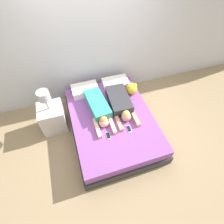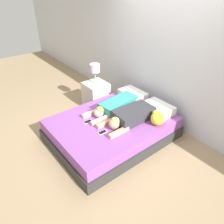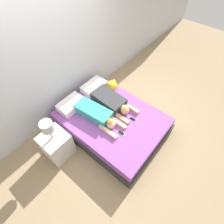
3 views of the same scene
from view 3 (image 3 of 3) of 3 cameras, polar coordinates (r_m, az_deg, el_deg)
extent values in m
plane|color=#9E8460|center=(3.89, 0.00, -5.09)|extent=(12.00, 12.00, 0.00)
cube|color=silver|center=(3.62, -15.58, 17.14)|extent=(12.00, 0.06, 2.60)
cube|color=#2D2D2D|center=(3.81, 0.00, -4.25)|extent=(1.60, 2.12, 0.20)
cube|color=#8C4C9E|center=(3.64, 0.00, -2.46)|extent=(1.54, 2.06, 0.20)
cube|color=white|center=(3.76, -13.13, 2.41)|extent=(0.56, 0.36, 0.15)
cube|color=white|center=(4.05, -5.87, 8.18)|extent=(0.56, 0.36, 0.15)
cube|color=teal|center=(3.53, -6.10, 0.09)|extent=(0.40, 0.79, 0.20)
sphere|color=beige|center=(3.34, -0.34, -3.98)|extent=(0.18, 0.18, 0.18)
sphere|color=#D18C47|center=(3.32, -0.64, -3.38)|extent=(0.15, 0.15, 0.15)
cube|color=beige|center=(3.31, -1.30, -6.47)|extent=(0.07, 0.42, 0.07)
cube|color=beige|center=(3.43, 1.75, -3.41)|extent=(0.07, 0.42, 0.07)
cube|color=#333338|center=(3.71, -1.15, 4.03)|extent=(0.43, 0.73, 0.21)
sphere|color=tan|center=(3.55, 4.24, 0.53)|extent=(0.18, 0.18, 0.18)
sphere|color=#D8B266|center=(3.53, 3.99, 1.13)|extent=(0.16, 0.16, 0.16)
cube|color=tan|center=(3.50, 2.99, -1.99)|extent=(0.07, 0.39, 0.07)
cube|color=tan|center=(3.67, 6.21, 1.27)|extent=(0.07, 0.39, 0.07)
cube|color=silver|center=(3.34, 2.93, -6.89)|extent=(0.07, 0.15, 0.01)
cube|color=black|center=(3.33, 2.94, -6.84)|extent=(0.06, 0.13, 0.00)
cube|color=silver|center=(3.54, 6.70, -2.37)|extent=(0.07, 0.15, 0.01)
cube|color=black|center=(3.53, 6.71, -2.32)|extent=(0.06, 0.13, 0.00)
sphere|color=yellow|center=(4.00, -0.04, 8.59)|extent=(0.23, 0.23, 0.23)
sphere|color=yellow|center=(3.90, -0.65, 9.04)|extent=(0.08, 0.08, 0.08)
sphere|color=yellow|center=(3.97, 0.57, 10.01)|extent=(0.08, 0.08, 0.08)
cube|color=beige|center=(3.50, -17.60, -10.27)|extent=(0.47, 0.47, 0.58)
cylinder|color=#999999|center=(3.16, -19.42, -6.63)|extent=(0.03, 0.03, 0.26)
cylinder|color=#B2B2B7|center=(2.98, -20.51, -4.42)|extent=(0.22, 0.22, 0.17)
camera|label=1|loc=(1.19, 71.74, 9.84)|focal=28.00mm
camera|label=2|loc=(4.25, 54.43, 24.64)|focal=35.00mm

